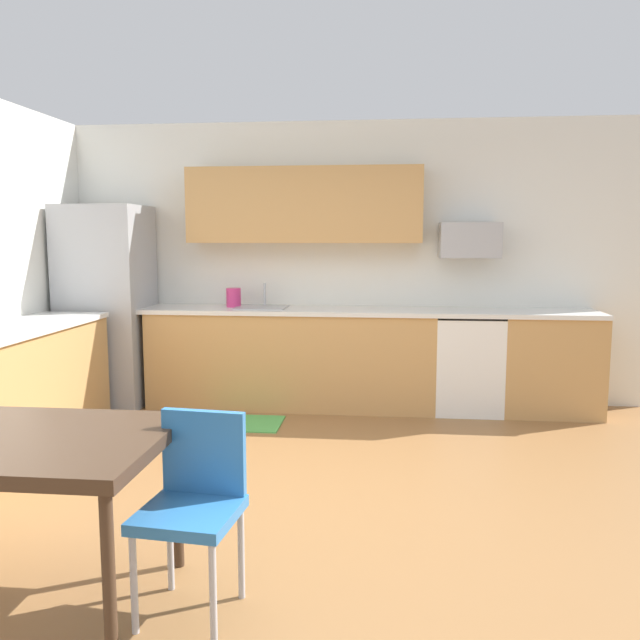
{
  "coord_description": "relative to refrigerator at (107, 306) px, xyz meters",
  "views": [
    {
      "loc": [
        0.5,
        -3.7,
        1.61
      ],
      "look_at": [
        0.0,
        1.0,
        1.0
      ],
      "focal_mm": 36.41,
      "sensor_mm": 36.0,
      "label": 1
    }
  ],
  "objects": [
    {
      "name": "ground_plane",
      "position": [
        2.18,
        -2.22,
        -0.95
      ],
      "size": [
        12.0,
        12.0,
        0.0
      ],
      "primitive_type": "plane",
      "color": "olive"
    },
    {
      "name": "wall_back",
      "position": [
        2.18,
        0.43,
        0.4
      ],
      "size": [
        5.8,
        0.1,
        2.7
      ],
      "primitive_type": "cube",
      "color": "silver",
      "rests_on": "ground"
    },
    {
      "name": "cabinet_run_back",
      "position": [
        1.77,
        0.08,
        -0.5
      ],
      "size": [
        2.68,
        0.6,
        0.9
      ],
      "primitive_type": "cube",
      "color": "tan",
      "rests_on": "ground"
    },
    {
      "name": "cabinet_run_back_right",
      "position": [
        4.15,
        0.08,
        -0.5
      ],
      "size": [
        0.87,
        0.6,
        0.9
      ],
      "primitive_type": "cube",
      "color": "tan",
      "rests_on": "ground"
    },
    {
      "name": "cabinet_run_left",
      "position": [
        -0.12,
        -1.42,
        -0.5
      ],
      "size": [
        0.6,
        2.0,
        0.9
      ],
      "primitive_type": "cube",
      "color": "tan",
      "rests_on": "ground"
    },
    {
      "name": "countertop_back",
      "position": [
        2.18,
        0.08,
        -0.03
      ],
      "size": [
        4.8,
        0.64,
        0.04
      ],
      "primitive_type": "cube",
      "color": "silver",
      "rests_on": "cabinet_run_back"
    },
    {
      "name": "countertop_left",
      "position": [
        -0.12,
        -1.42,
        -0.03
      ],
      "size": [
        0.64,
        2.0,
        0.04
      ],
      "primitive_type": "cube",
      "color": "silver",
      "rests_on": "cabinet_run_left"
    },
    {
      "name": "upper_cabinets_back",
      "position": [
        1.88,
        0.21,
        0.95
      ],
      "size": [
        2.2,
        0.34,
        0.7
      ],
      "primitive_type": "cube",
      "color": "tan"
    },
    {
      "name": "refrigerator",
      "position": [
        0.0,
        0.0,
        0.0
      ],
      "size": [
        0.76,
        0.7,
        1.9
      ],
      "primitive_type": "cube",
      "color": "#9EA0A5",
      "rests_on": "ground"
    },
    {
      "name": "oven_range",
      "position": [
        3.41,
        0.08,
        -0.49
      ],
      "size": [
        0.6,
        0.6,
        0.91
      ],
      "color": "white",
      "rests_on": "ground"
    },
    {
      "name": "microwave",
      "position": [
        3.41,
        0.18,
        0.63
      ],
      "size": [
        0.54,
        0.36,
        0.32
      ],
      "primitive_type": "cube",
      "color": "#9EA0A5"
    },
    {
      "name": "sink_basin",
      "position": [
        1.48,
        0.08,
        -0.07
      ],
      "size": [
        0.48,
        0.4,
        0.14
      ],
      "primitive_type": "cube",
      "color": "#A5A8AD",
      "rests_on": "countertop_back"
    },
    {
      "name": "sink_faucet",
      "position": [
        1.48,
        0.26,
        0.09
      ],
      "size": [
        0.02,
        0.02,
        0.24
      ],
      "primitive_type": "cylinder",
      "color": "#B2B5BA",
      "rests_on": "countertop_back"
    },
    {
      "name": "dining_table",
      "position": [
        1.03,
        -3.38,
        -0.25
      ],
      "size": [
        1.4,
        0.9,
        0.76
      ],
      "color": "#422D1E",
      "rests_on": "ground"
    },
    {
      "name": "chair_near_table",
      "position": [
        1.86,
        -3.32,
        -0.44
      ],
      "size": [
        0.44,
        0.44,
        0.85
      ],
      "color": "#2D72B7",
      "rests_on": "ground"
    },
    {
      "name": "floor_mat",
      "position": [
        1.42,
        -0.57,
        -0.94
      ],
      "size": [
        0.7,
        0.5,
        0.01
      ],
      "primitive_type": "cube",
      "color": "#4CA54C",
      "rests_on": "ground"
    },
    {
      "name": "kettle",
      "position": [
        1.21,
        0.13,
        0.07
      ],
      "size": [
        0.14,
        0.14,
        0.2
      ],
      "primitive_type": "cylinder",
      "color": "#CC3372",
      "rests_on": "countertop_back"
    }
  ]
}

